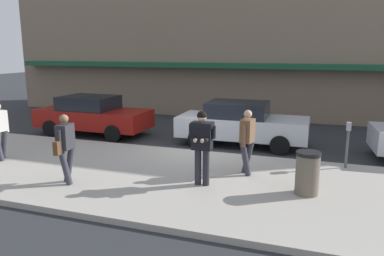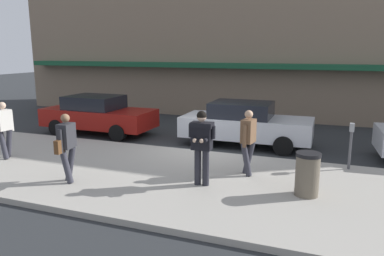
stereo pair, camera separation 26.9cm
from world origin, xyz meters
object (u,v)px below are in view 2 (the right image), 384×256
(pedestrian_with_bag, at_px, (66,144))
(pedestrian_in_light_coat, at_px, (4,126))
(parked_sedan_mid, at_px, (245,124))
(trash_bin, at_px, (307,174))
(parked_sedan_near, at_px, (98,114))
(man_texting_on_phone, at_px, (202,140))
(parking_meter, at_px, (351,139))
(pedestrian_dark_coat, at_px, (248,138))

(pedestrian_with_bag, bearing_deg, pedestrian_in_light_coat, 161.35)
(parked_sedan_mid, bearing_deg, trash_bin, -61.38)
(parked_sedan_near, bearing_deg, pedestrian_with_bag, -62.02)
(parked_sedan_mid, xyz_separation_m, man_texting_on_phone, (0.02, -4.66, 0.46))
(man_texting_on_phone, height_order, parking_meter, man_texting_on_phone)
(parked_sedan_mid, bearing_deg, pedestrian_with_bag, -118.77)
(pedestrian_with_bag, bearing_deg, parking_meter, 28.87)
(parked_sedan_near, distance_m, pedestrian_in_light_coat, 4.36)
(pedestrian_in_light_coat, xyz_separation_m, pedestrian_with_bag, (3.10, -1.05, -0.00))
(parked_sedan_mid, xyz_separation_m, parking_meter, (3.36, -2.07, 0.18))
(parked_sedan_mid, xyz_separation_m, pedestrian_dark_coat, (0.88, -3.51, 0.32))
(parked_sedan_mid, distance_m, pedestrian_dark_coat, 3.64)
(pedestrian_in_light_coat, xyz_separation_m, pedestrian_dark_coat, (7.07, 1.07, 0.00))
(pedestrian_with_bag, relative_size, trash_bin, 1.74)
(pedestrian_with_bag, bearing_deg, trash_bin, 12.12)
(pedestrian_dark_coat, xyz_separation_m, trash_bin, (1.55, -0.93, -0.47))
(pedestrian_with_bag, bearing_deg, parked_sedan_near, 117.98)
(parked_sedan_near, bearing_deg, pedestrian_dark_coat, -25.62)
(man_texting_on_phone, xyz_separation_m, pedestrian_with_bag, (-3.11, -0.97, -0.14))
(pedestrian_in_light_coat, bearing_deg, pedestrian_dark_coat, 8.58)
(trash_bin, bearing_deg, pedestrian_dark_coat, 149.02)
(parked_sedan_near, xyz_separation_m, pedestrian_in_light_coat, (-0.24, -4.34, 0.32))
(parked_sedan_near, height_order, parking_meter, parked_sedan_near)
(parked_sedan_near, height_order, man_texting_on_phone, man_texting_on_phone)
(parking_meter, xyz_separation_m, trash_bin, (-0.93, -2.37, -0.34))
(parked_sedan_mid, bearing_deg, pedestrian_in_light_coat, -143.50)
(pedestrian_dark_coat, bearing_deg, trash_bin, -30.98)
(man_texting_on_phone, bearing_deg, pedestrian_in_light_coat, 179.26)
(trash_bin, bearing_deg, man_texting_on_phone, -174.79)
(pedestrian_in_light_coat, height_order, parking_meter, pedestrian_in_light_coat)
(trash_bin, bearing_deg, pedestrian_with_bag, -167.88)
(parking_meter, relative_size, trash_bin, 1.30)
(parking_meter, height_order, trash_bin, parking_meter)
(parked_sedan_near, bearing_deg, man_texting_on_phone, -36.50)
(parked_sedan_mid, distance_m, pedestrian_with_bag, 6.43)
(pedestrian_in_light_coat, relative_size, pedestrian_dark_coat, 1.00)
(parking_meter, distance_m, trash_bin, 2.57)
(parked_sedan_near, xyz_separation_m, parked_sedan_mid, (5.95, 0.24, 0.00))
(parked_sedan_near, relative_size, trash_bin, 4.60)
(parking_meter, bearing_deg, man_texting_on_phone, -142.17)
(pedestrian_with_bag, distance_m, parking_meter, 7.37)
(parked_sedan_near, height_order, pedestrian_in_light_coat, pedestrian_in_light_coat)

